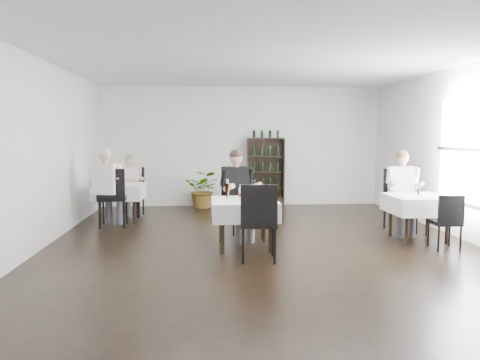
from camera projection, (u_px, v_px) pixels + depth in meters
name	position (u px, v px, depth m)	size (l,w,h in m)	color
room_shell	(263.00, 154.00, 7.37)	(9.00, 9.00, 9.00)	black
window_right	(475.00, 153.00, 7.63)	(0.06, 2.30, 1.85)	white
wine_shelf	(266.00, 173.00, 11.76)	(0.90, 0.28, 1.75)	black
main_table	(244.00, 209.00, 7.43)	(1.03, 1.03, 0.77)	black
left_table	(120.00, 192.00, 9.73)	(0.98, 0.98, 0.77)	black
right_table	(418.00, 204.00, 7.95)	(0.98, 0.98, 0.77)	black
potted_tree	(204.00, 189.00, 11.46)	(0.84, 0.72, 0.93)	#20511B
main_chair_far	(246.00, 205.00, 8.23)	(0.55, 0.55, 0.98)	black
main_chair_near	(259.00, 217.00, 6.59)	(0.55, 0.56, 1.12)	black
left_chair_far	(132.00, 188.00, 10.38)	(0.54, 0.54, 1.08)	black
left_chair_near	(112.00, 194.00, 9.08)	(0.55, 0.56, 1.15)	black
right_chair_far	(399.00, 195.00, 8.78)	(0.59, 0.60, 1.16)	black
right_chair_near	(447.00, 219.00, 7.27)	(0.41, 0.41, 0.88)	black
diner_main	(238.00, 188.00, 7.97)	(0.68, 0.72, 1.55)	#424149
diner_left_far	(130.00, 181.00, 10.34)	(0.58, 0.62, 1.35)	#424149
diner_left_near	(107.00, 181.00, 9.04)	(0.64, 0.67, 1.55)	#424149
diner_right_far	(403.00, 186.00, 8.46)	(0.61, 0.63, 1.52)	#424149
plate_far	(249.00, 197.00, 7.62)	(0.29, 0.29, 0.07)	white
plate_near	(249.00, 200.00, 7.22)	(0.27, 0.27, 0.08)	white
pilsner_dark	(227.00, 192.00, 7.30)	(0.08, 0.08, 0.34)	black
pilsner_lager	(228.00, 191.00, 7.44)	(0.08, 0.08, 0.33)	#C68932
coke_bottle	(240.00, 194.00, 7.37)	(0.06, 0.06, 0.25)	silver
napkin_cutlery	(263.00, 201.00, 7.27)	(0.21, 0.19, 0.02)	black
pepper_mill	(419.00, 192.00, 8.05)	(0.04, 0.04, 0.10)	black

